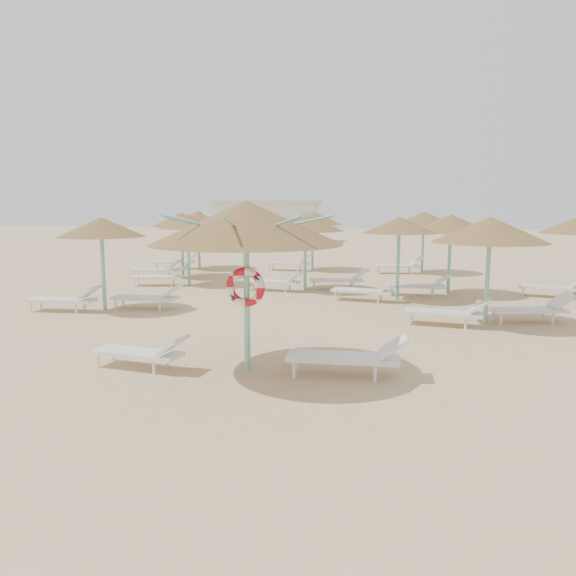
# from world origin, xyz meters

# --- Properties ---
(ground) EXTENTS (120.00, 120.00, 0.00)m
(ground) POSITION_xyz_m (0.00, 0.00, 0.00)
(ground) COLOR tan
(ground) RESTS_ON ground
(main_palapa) EXTENTS (3.46, 3.46, 3.10)m
(main_palapa) POSITION_xyz_m (0.08, 0.09, 2.70)
(main_palapa) COLOR #70C2A7
(main_palapa) RESTS_ON ground
(lounger_main_a) EXTENTS (1.91, 0.91, 0.67)m
(lounger_main_a) POSITION_xyz_m (-1.86, -0.09, 0.32)
(lounger_main_a) COLOR white
(lounger_main_a) RESTS_ON ground
(lounger_main_b) EXTENTS (2.14, 0.67, 0.78)m
(lounger_main_b) POSITION_xyz_m (1.97, 0.02, 0.37)
(lounger_main_b) COLOR white
(lounger_main_b) RESTS_ON ground
(palapa_field) EXTENTS (19.25, 14.28, 2.72)m
(palapa_field) POSITION_xyz_m (1.61, 10.41, 2.31)
(palapa_field) COLOR #70C2A7
(palapa_field) RESTS_ON ground
(service_hut) EXTENTS (8.40, 4.40, 3.25)m
(service_hut) POSITION_xyz_m (-6.00, 35.00, 1.64)
(service_hut) COLOR silver
(service_hut) RESTS_ON ground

